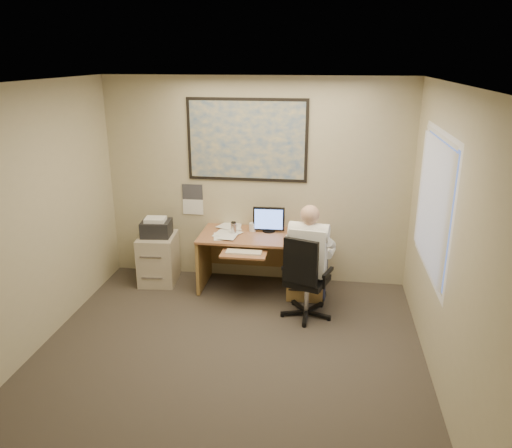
# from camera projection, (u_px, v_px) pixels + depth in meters

# --- Properties ---
(room_shell) EXTENTS (4.00, 4.50, 2.70)m
(room_shell) POSITION_uv_depth(u_px,v_px,m) (219.00, 242.00, 4.44)
(room_shell) COLOR #363029
(room_shell) RESTS_ON ground
(desk) EXTENTS (1.60, 0.97, 1.07)m
(desk) POSITION_uv_depth(u_px,v_px,m) (288.00, 258.00, 6.45)
(desk) COLOR #9D6743
(desk) RESTS_ON ground
(world_map) EXTENTS (1.56, 0.03, 1.06)m
(world_map) POSITION_uv_depth(u_px,v_px,m) (247.00, 140.00, 6.37)
(world_map) COLOR #1E4C93
(world_map) RESTS_ON room_shell
(wall_calendar) EXTENTS (0.28, 0.01, 0.42)m
(wall_calendar) POSITION_uv_depth(u_px,v_px,m) (193.00, 199.00, 6.74)
(wall_calendar) COLOR white
(wall_calendar) RESTS_ON room_shell
(window_blinds) EXTENTS (0.06, 1.40, 1.30)m
(window_blinds) POSITION_uv_depth(u_px,v_px,m) (434.00, 204.00, 4.86)
(window_blinds) COLOR beige
(window_blinds) RESTS_ON room_shell
(filing_cabinet) EXTENTS (0.52, 0.60, 0.91)m
(filing_cabinet) POSITION_uv_depth(u_px,v_px,m) (158.00, 254.00, 6.71)
(filing_cabinet) COLOR #B8AC94
(filing_cabinet) RESTS_ON ground
(office_chair) EXTENTS (0.78, 0.78, 1.02)m
(office_chair) POSITION_uv_depth(u_px,v_px,m) (308.00, 294.00, 5.79)
(office_chair) COLOR black
(office_chair) RESTS_ON ground
(person) EXTENTS (0.69, 0.90, 1.35)m
(person) POSITION_uv_depth(u_px,v_px,m) (308.00, 261.00, 5.75)
(person) COLOR white
(person) RESTS_ON office_chair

